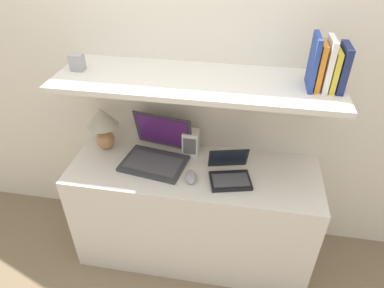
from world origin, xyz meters
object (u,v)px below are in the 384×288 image
Objects in this scene: computer_mouse at (191,177)px; book_orange at (319,66)px; book_yellow at (334,69)px; book_white at (328,64)px; laptop_large at (157,153)px; book_blue at (313,62)px; book_navy at (342,68)px; shelf_gadget at (77,62)px; laptop_small at (230,173)px; table_lamp at (103,124)px; router_box at (191,142)px.

book_orange reaches higher than computer_mouse.
book_yellow is 0.04m from book_white.
book_white reaches higher than book_yellow.
book_blue reaches higher than laptop_large.
book_blue is (-0.13, 0.00, 0.02)m from book_navy.
book_blue is 2.88× the size of shelf_gadget.
computer_mouse is 0.93m from book_navy.
laptop_small is 0.72m from book_orange.
shelf_gadget is (-0.63, 0.16, 0.56)m from computer_mouse.
shelf_gadget is (-1.31, 0.00, -0.06)m from book_navy.
table_lamp is 0.63m from computer_mouse.
computer_mouse is 0.79× the size of router_box.
book_navy is (0.72, -0.09, 0.56)m from router_box.
book_blue is at bearing 180.00° from book_yellow.
book_orange is 2.53× the size of shelf_gadget.
router_box is 1.81× the size of shelf_gadget.
laptop_large is 3.28× the size of computer_mouse.
table_lamp is 1.30m from book_yellow.
laptop_small is at bearing -7.43° from shelf_gadget.
shelf_gadget is (-1.20, 0.00, -0.07)m from book_orange.
laptop_small is 1.06× the size of book_blue.
laptop_large is 1.03m from book_white.
book_yellow reaches higher than router_box.
laptop_large is 2.60× the size of router_box.
table_lamp is at bearing 168.35° from laptop_small.
router_box is 0.84m from book_orange.
computer_mouse is at bearing -167.28° from laptop_small.
laptop_small reaches higher than router_box.
table_lamp is at bearing 169.29° from laptop_large.
book_yellow is at bearing 180.00° from book_navy.
book_orange is (-0.07, 0.00, 0.01)m from book_yellow.
book_navy reaches higher than shelf_gadget.
computer_mouse is 0.57× the size of book_orange.
book_navy is 0.04m from book_yellow.
router_box is at bearing 8.72° from shelf_gadget.
book_white is (1.18, -0.05, 0.48)m from table_lamp.
book_white is (0.40, 0.11, 0.62)m from laptop_small.
book_yellow is at bearing -2.45° from table_lamp.
book_yellow reaches higher than laptop_large.
book_navy is at bearing 0.00° from book_white.
book_white is (0.84, 0.01, 0.60)m from laptop_large.
shelf_gadget reaches higher than router_box.
book_blue reaches higher than book_yellow.
computer_mouse is at bearing -165.59° from book_white.
laptop_small is at bearing -38.15° from router_box.
table_lamp is 1.28× the size of book_orange.
book_yellow reaches higher than computer_mouse.
shelf_gadget is at bearing -137.12° from table_lamp.
shelf_gadget is (-1.17, 0.00, -0.08)m from book_blue.
book_yellow is (1.22, -0.05, 0.45)m from table_lamp.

